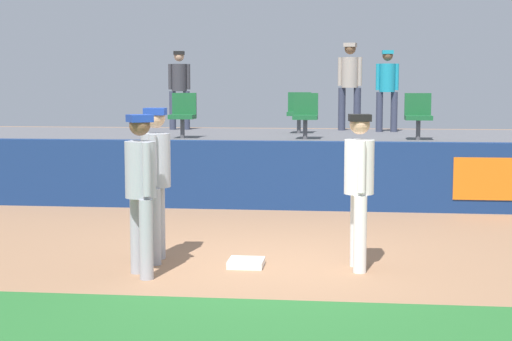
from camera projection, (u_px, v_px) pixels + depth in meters
The scene contains 14 objects.
ground_plane at pixel (268, 265), 9.10m from camera, with size 60.00×60.00×0.00m, color #936B4C.
first_base at pixel (246, 263), 9.04m from camera, with size 0.40×0.40×0.08m, color white.
player_fielder_home at pixel (359, 180), 8.80m from camera, with size 0.37×0.56×1.75m.
player_runner_visitor at pixel (156, 173), 9.18m from camera, with size 0.37×0.51×1.81m.
player_coach_visitor at pixel (141, 183), 8.47m from camera, with size 0.46×0.46×1.75m.
field_wall at pixel (293, 176), 13.15m from camera, with size 18.00×0.26×1.15m.
bleacher_platform at pixel (301, 162), 15.70m from camera, with size 18.00×4.80×1.09m, color #59595E.
seat_front_right at pixel (418, 114), 14.23m from camera, with size 0.48×0.44×0.84m.
seat_front_left at pixel (183, 113), 14.71m from camera, with size 0.46×0.44×0.84m.
seat_back_center at pixel (299, 110), 16.26m from camera, with size 0.48×0.44×0.84m.
seat_front_center at pixel (305, 113), 14.46m from camera, with size 0.45×0.44×0.84m.
spectator_hooded at pixel (350, 80), 17.15m from camera, with size 0.52×0.42×1.90m.
spectator_capped at pixel (387, 85), 16.63m from camera, with size 0.48×0.33×1.71m.
spectator_casual at pixel (179, 84), 17.50m from camera, with size 0.48×0.37×1.73m.
Camera 1 is at (0.88, -8.89, 2.06)m, focal length 55.38 mm.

